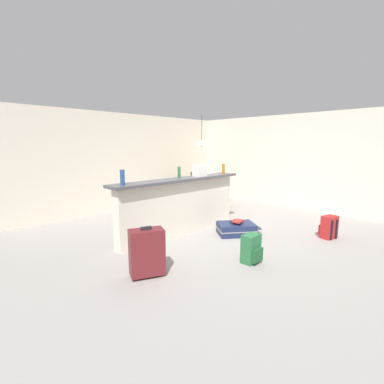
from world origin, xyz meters
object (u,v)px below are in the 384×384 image
object	(u,v)px
dining_table	(202,183)
backpack_green	(251,249)
bottle_amber	(223,169)
suitcase_flat_navy	(236,229)
bottle_blue	(122,177)
dining_chair_near_partition	(217,190)
suitcase_upright_maroon	(147,252)
bottle_green	(179,172)
dining_chair_far_side	(192,185)
pendant_lamp	(202,143)
grocery_bag	(200,171)
backpack_red	(329,227)
book_stack	(237,221)

from	to	relation	value
dining_table	backpack_green	bearing A→B (deg)	-126.84
bottle_amber	suitcase_flat_navy	xyz separation A→B (m)	(-0.54, -0.77, -1.07)
bottle_blue	dining_chair_near_partition	size ratio (longest dim) A/B	0.26
bottle_blue	suitcase_upright_maroon	size ratio (longest dim) A/B	0.36
bottle_green	dining_chair_far_side	world-z (taller)	bottle_green
dining_chair_far_side	suitcase_upright_maroon	bearing A→B (deg)	-142.27
dining_table	dining_chair_far_side	distance (m)	0.52
pendant_lamp	suitcase_upright_maroon	xyz separation A→B (m)	(-3.73, -2.49, -1.43)
bottle_amber	pendant_lamp	distance (m)	1.87
bottle_blue	dining_chair_far_side	distance (m)	4.13
bottle_amber	suitcase_upright_maroon	xyz separation A→B (m)	(-2.79, -0.98, -0.85)
grocery_bag	dining_table	world-z (taller)	grocery_bag
suitcase_flat_navy	dining_table	bearing A→B (deg)	56.89
dining_chair_far_side	suitcase_flat_navy	xyz separation A→B (m)	(-1.59, -2.76, -0.41)
backpack_red	bottle_amber	bearing A→B (deg)	102.56
dining_chair_near_partition	suitcase_upright_maroon	distance (m)	4.18
dining_table	backpack_green	distance (m)	4.03
bottle_blue	pendant_lamp	world-z (taller)	pendant_lamp
dining_chair_near_partition	bottle_green	bearing A→B (deg)	-158.09
dining_chair_near_partition	suitcase_flat_navy	world-z (taller)	dining_chair_near_partition
bottle_green	dining_chair_far_side	distance (m)	3.06
bottle_blue	dining_chair_far_side	xyz separation A→B (m)	(3.56, 1.99, -0.68)
pendant_lamp	backpack_red	bearing A→B (deg)	-97.41
grocery_bag	dining_chair_near_partition	world-z (taller)	grocery_bag
dining_chair_far_side	pendant_lamp	world-z (taller)	pendant_lamp
backpack_green	backpack_red	bearing A→B (deg)	-11.91
pendant_lamp	backpack_green	size ratio (longest dim) A/B	2.04
dining_table	backpack_red	world-z (taller)	dining_table
bottle_amber	dining_chair_far_side	distance (m)	2.35
bottle_blue	dining_chair_near_partition	world-z (taller)	bottle_blue
bottle_blue	book_stack	size ratio (longest dim) A/B	0.80
bottle_amber	backpack_green	bearing A→B (deg)	-130.67
backpack_red	pendant_lamp	bearing A→B (deg)	82.59
grocery_bag	pendant_lamp	distance (m)	2.33
dining_chair_near_partition	suitcase_flat_navy	distance (m)	2.29
bottle_green	dining_table	xyz separation A→B (m)	(2.18, 1.43, -0.54)
book_stack	bottle_green	bearing A→B (deg)	130.21
bottle_green	backpack_red	world-z (taller)	bottle_green
bottle_blue	grocery_bag	size ratio (longest dim) A/B	0.94
bottle_amber	dining_table	distance (m)	1.85
bottle_blue	grocery_bag	world-z (taller)	bottle_blue
dining_table	pendant_lamp	bearing A→B (deg)	83.73
bottle_green	suitcase_upright_maroon	distance (m)	2.05
backpack_green	book_stack	distance (m)	1.31
suitcase_flat_navy	backpack_red	distance (m)	1.68
dining_chair_far_side	suitcase_upright_maroon	size ratio (longest dim) A/B	1.39
dining_table	suitcase_upright_maroon	distance (m)	4.49
bottle_blue	book_stack	xyz separation A→B (m)	(1.98, -0.77, -0.94)
backpack_red	bottle_green	bearing A→B (deg)	128.19
bottle_amber	dining_chair_near_partition	world-z (taller)	bottle_amber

